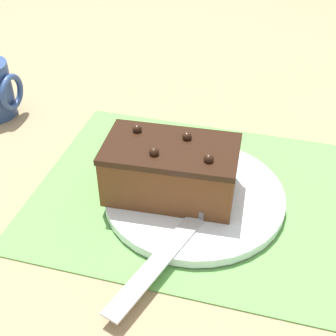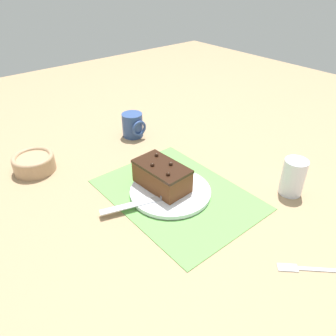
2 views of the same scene
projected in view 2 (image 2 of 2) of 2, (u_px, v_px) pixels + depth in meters
ground_plane at (177, 194)px, 0.97m from camera, size 3.00×3.00×0.00m
placemat_woven at (177, 194)px, 0.97m from camera, size 0.46×0.34×0.00m
cake_plate at (170, 191)px, 0.96m from camera, size 0.24×0.24×0.01m
chocolate_cake at (162, 176)px, 0.96m from camera, size 0.17×0.10×0.08m
serving_knife at (159, 197)px, 0.92m from camera, size 0.10×0.25×0.01m
drinking_glass at (293, 177)px, 0.95m from camera, size 0.07×0.07×0.11m
small_bowl at (34, 162)px, 1.06m from camera, size 0.13×0.13×0.06m
coffee_mug at (133, 125)px, 1.26m from camera, size 0.09×0.08×0.09m
dessert_fork at (305, 268)px, 0.74m from camera, size 0.12×0.12×0.01m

